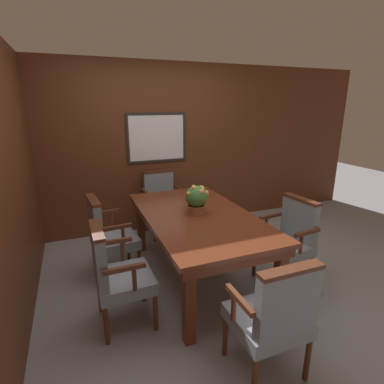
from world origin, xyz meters
TOP-DOWN VIEW (x-y plane):
  - ground_plane at (0.00, 0.00)m, footprint 14.00×14.00m
  - wall_back at (-0.00, 1.74)m, footprint 7.20×0.08m
  - wall_left at (-1.71, 0.00)m, footprint 0.06×7.20m
  - dining_table at (-0.04, 0.15)m, footprint 1.08×1.94m
  - chair_left_near at (-0.96, -0.27)m, footprint 0.48×0.55m
  - chair_head_far at (-0.04, 1.49)m, footprint 0.56×0.49m
  - chair_left_far at (-0.93, 0.55)m, footprint 0.51×0.57m
  - chair_head_near at (-0.05, -1.21)m, footprint 0.54×0.47m
  - chair_right_near at (0.86, -0.26)m, footprint 0.51×0.57m
  - potted_plant at (-0.04, 0.17)m, footprint 0.24×0.23m

SIDE VIEW (x-z plane):
  - ground_plane at x=0.00m, z-range 0.00..0.00m
  - chair_left_near at x=-0.96m, z-range 0.05..0.97m
  - chair_head_far at x=-0.04m, z-range 0.05..0.97m
  - chair_left_far at x=-0.93m, z-range 0.05..0.97m
  - chair_head_near at x=-0.05m, z-range 0.05..0.97m
  - chair_right_near at x=0.86m, z-range 0.05..0.97m
  - dining_table at x=-0.04m, z-range 0.28..1.03m
  - potted_plant at x=-0.04m, z-range 0.76..1.07m
  - wall_left at x=-1.71m, z-range 0.00..2.45m
  - wall_back at x=0.00m, z-range 0.00..2.45m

